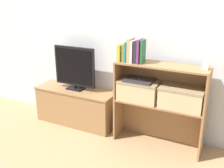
% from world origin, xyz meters
% --- Properties ---
extents(ground_plane, '(16.00, 16.00, 0.00)m').
position_xyz_m(ground_plane, '(0.00, 0.00, 0.00)').
color(ground_plane, '#A37F56').
extents(wall_back, '(10.00, 0.05, 2.40)m').
position_xyz_m(wall_back, '(0.00, 0.40, 1.20)').
color(wall_back, silver).
rests_on(wall_back, ground_plane).
extents(tv_stand, '(1.08, 0.38, 0.48)m').
position_xyz_m(tv_stand, '(-0.54, 0.18, 0.24)').
color(tv_stand, olive).
rests_on(tv_stand, ground_plane).
extents(tv, '(0.57, 0.14, 0.55)m').
position_xyz_m(tv, '(-0.54, 0.18, 0.77)').
color(tv, black).
rests_on(tv, tv_stand).
extents(bookshelf_lower_tier, '(0.99, 0.29, 0.51)m').
position_xyz_m(bookshelf_lower_tier, '(0.58, 0.21, 0.32)').
color(bookshelf_lower_tier, olive).
rests_on(bookshelf_lower_tier, ground_plane).
extents(bookshelf_upper_tier, '(0.99, 0.29, 0.44)m').
position_xyz_m(bookshelf_upper_tier, '(0.58, 0.21, 0.79)').
color(bookshelf_upper_tier, olive).
rests_on(bookshelf_upper_tier, bookshelf_lower_tier).
extents(book_mustard, '(0.04, 0.16, 0.19)m').
position_xyz_m(book_mustard, '(0.13, 0.10, 1.04)').
color(book_mustard, gold).
rests_on(book_mustard, bookshelf_upper_tier).
extents(book_olive, '(0.04, 0.12, 0.19)m').
position_xyz_m(book_olive, '(0.17, 0.10, 1.04)').
color(book_olive, olive).
rests_on(book_olive, bookshelf_upper_tier).
extents(book_teal, '(0.02, 0.15, 0.22)m').
position_xyz_m(book_teal, '(0.21, 0.10, 1.06)').
color(book_teal, '#1E7075').
rests_on(book_teal, bookshelf_upper_tier).
extents(book_tan, '(0.04, 0.15, 0.26)m').
position_xyz_m(book_tan, '(0.24, 0.10, 1.08)').
color(book_tan, tan).
rests_on(book_tan, bookshelf_upper_tier).
extents(book_ivory, '(0.02, 0.15, 0.24)m').
position_xyz_m(book_ivory, '(0.28, 0.10, 1.07)').
color(book_ivory, silver).
rests_on(book_ivory, bookshelf_upper_tier).
extents(book_charcoal, '(0.04, 0.13, 0.24)m').
position_xyz_m(book_charcoal, '(0.31, 0.10, 1.07)').
color(book_charcoal, '#232328').
rests_on(book_charcoal, bookshelf_upper_tier).
extents(book_plum, '(0.02, 0.16, 0.25)m').
position_xyz_m(book_plum, '(0.35, 0.10, 1.07)').
color(book_plum, '#6B2D66').
rests_on(book_plum, bookshelf_upper_tier).
extents(book_forest, '(0.02, 0.12, 0.25)m').
position_xyz_m(book_forest, '(0.38, 0.10, 1.07)').
color(book_forest, '#286638').
rests_on(book_forest, bookshelf_upper_tier).
extents(baby_monitor, '(0.05, 0.04, 0.13)m').
position_xyz_m(baby_monitor, '(1.01, 0.15, 1.00)').
color(baby_monitor, white).
rests_on(baby_monitor, bookshelf_upper_tier).
extents(storage_basket_left, '(0.45, 0.26, 0.22)m').
position_xyz_m(storage_basket_left, '(0.34, 0.13, 0.63)').
color(storage_basket_left, tan).
rests_on(storage_basket_left, bookshelf_lower_tier).
extents(storage_basket_right, '(0.45, 0.26, 0.22)m').
position_xyz_m(storage_basket_right, '(0.82, 0.13, 0.63)').
color(storage_basket_right, tan).
rests_on(storage_basket_right, bookshelf_lower_tier).
extents(laptop, '(0.32, 0.24, 0.02)m').
position_xyz_m(laptop, '(0.34, 0.13, 0.74)').
color(laptop, '#2D2D33').
rests_on(laptop, storage_basket_left).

